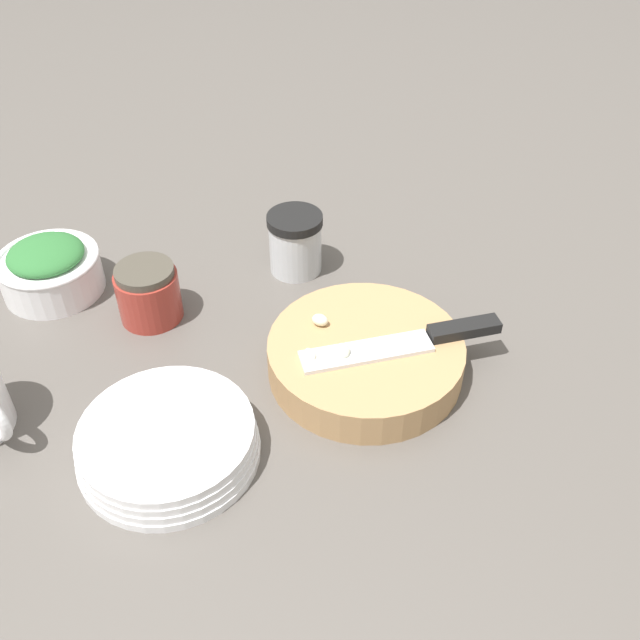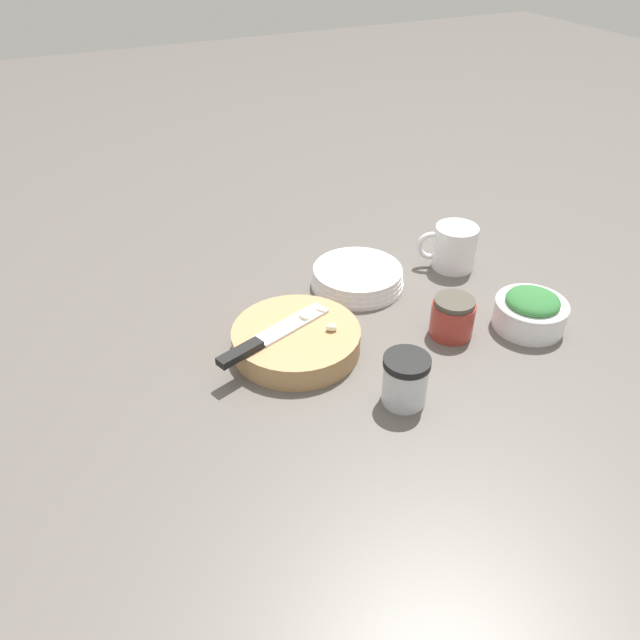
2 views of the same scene
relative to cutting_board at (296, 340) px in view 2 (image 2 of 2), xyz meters
name	(u,v)px [view 2 (image 2 of 2)]	position (x,y,z in m)	size (l,w,h in m)	color
ground_plane	(343,347)	(-0.08, 0.03, -0.02)	(5.00, 5.00, 0.00)	#56514C
cutting_board	(296,340)	(0.00, 0.00, 0.00)	(0.22, 0.22, 0.04)	tan
chef_knife	(267,337)	(0.05, 0.00, 0.03)	(0.22, 0.10, 0.01)	black
garlic_cloves	(317,319)	(-0.04, -0.01, 0.03)	(0.05, 0.07, 0.01)	silver
herb_bowl	(531,311)	(-0.41, 0.11, 0.01)	(0.13, 0.13, 0.07)	white
spice_jar	(405,380)	(-0.10, 0.19, 0.02)	(0.07, 0.07, 0.08)	silver
coffee_mug	(453,247)	(-0.41, -0.12, 0.02)	(0.12, 0.09, 0.09)	white
plate_stack	(357,277)	(-0.19, -0.14, 0.00)	(0.18, 0.18, 0.04)	white
honey_jar	(452,317)	(-0.27, 0.07, 0.01)	(0.08, 0.08, 0.07)	#9E3328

